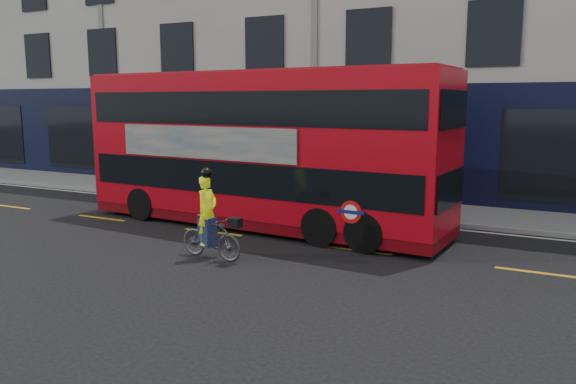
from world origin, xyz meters
The scene contains 8 objects.
ground centered at (0.00, 0.00, 0.00)m, with size 120.00×120.00×0.00m, color black.
pavement centered at (0.00, 6.50, 0.06)m, with size 60.00×3.00×0.12m, color gray.
kerb centered at (0.00, 5.00, 0.07)m, with size 60.00×0.12×0.13m, color gray.
building_terrace centered at (0.00, 12.94, 7.49)m, with size 50.00×10.07×15.00m.
road_edge_line centered at (0.00, 4.70, 0.00)m, with size 58.00×0.10×0.01m, color silver.
lane_dashes centered at (0.00, 1.50, 0.00)m, with size 58.00×0.12×0.01m, color gold, non-canonical shape.
bus centered at (0.78, 2.69, 2.17)m, with size 10.63×3.11×4.23m.
cyclist centered at (1.38, -0.63, 0.68)m, with size 1.66×0.61×2.03m.
Camera 1 is at (8.32, -10.60, 3.47)m, focal length 35.00 mm.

